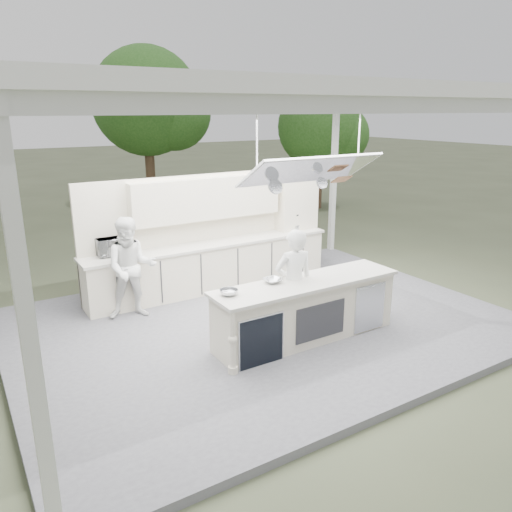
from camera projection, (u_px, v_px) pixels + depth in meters
ground at (264, 327)px, 8.52m from camera, size 90.00×90.00×0.00m
stage_deck at (264, 324)px, 8.50m from camera, size 8.00×6.00×0.12m
tent at (265, 100)px, 7.46m from camera, size 8.20×6.20×3.86m
demo_island at (305, 310)px, 7.70m from camera, size 3.10×0.79×0.95m
back_counter at (212, 265)px, 9.90m from camera, size 5.08×0.72×0.95m
back_wall_unit at (226, 213)px, 10.02m from camera, size 5.05×0.48×2.25m
tree_cluster at (90, 119)px, 15.47m from camera, size 19.55×9.40×5.85m
head_chef at (294, 284)px, 7.72m from camera, size 0.69×0.51×1.73m
sous_chef at (131, 268)px, 8.43m from camera, size 1.01×0.88×1.76m
toaster_oven at (113, 246)px, 8.91m from camera, size 0.60×0.41×0.32m
bowl_large at (273, 281)px, 7.50m from camera, size 0.28×0.28×0.07m
bowl_small at (229, 292)px, 7.00m from camera, size 0.33×0.33×0.08m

